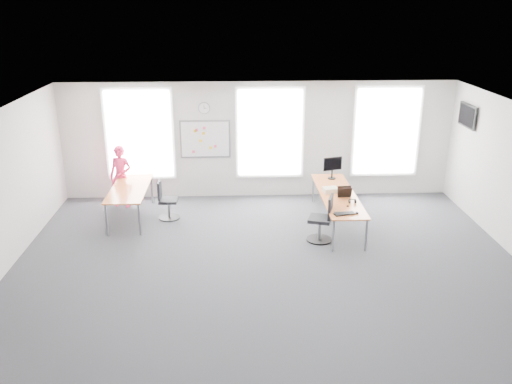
{
  "coord_description": "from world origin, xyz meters",
  "views": [
    {
      "loc": [
        -0.64,
        -9.48,
        4.96
      ],
      "look_at": [
        -0.17,
        1.2,
        1.1
      ],
      "focal_mm": 38.0,
      "sensor_mm": 36.0,
      "label": 1
    }
  ],
  "objects_px": {
    "desk_right": "(338,196)",
    "keyboard": "(344,214)",
    "headphones": "(352,201)",
    "monitor": "(332,166)",
    "chair_right": "(323,221)",
    "person": "(121,176)",
    "desk_left": "(130,190)",
    "chair_left": "(166,202)"
  },
  "relations": [
    {
      "from": "desk_left",
      "to": "chair_left",
      "type": "height_order",
      "value": "chair_left"
    },
    {
      "from": "person",
      "to": "keyboard",
      "type": "relative_size",
      "value": 3.53
    },
    {
      "from": "chair_left",
      "to": "monitor",
      "type": "relative_size",
      "value": 1.7
    },
    {
      "from": "chair_right",
      "to": "person",
      "type": "bearing_deg",
      "value": -98.35
    },
    {
      "from": "monitor",
      "to": "desk_right",
      "type": "bearing_deg",
      "value": -110.33
    },
    {
      "from": "chair_left",
      "to": "headphones",
      "type": "distance_m",
      "value": 4.33
    },
    {
      "from": "desk_left",
      "to": "monitor",
      "type": "bearing_deg",
      "value": 6.54
    },
    {
      "from": "person",
      "to": "monitor",
      "type": "bearing_deg",
      "value": 11.4
    },
    {
      "from": "desk_right",
      "to": "headphones",
      "type": "relative_size",
      "value": 18.35
    },
    {
      "from": "chair_right",
      "to": "headphones",
      "type": "height_order",
      "value": "chair_right"
    },
    {
      "from": "headphones",
      "to": "monitor",
      "type": "height_order",
      "value": "monitor"
    },
    {
      "from": "person",
      "to": "keyboard",
      "type": "height_order",
      "value": "person"
    },
    {
      "from": "desk_right",
      "to": "monitor",
      "type": "bearing_deg",
      "value": 86.95
    },
    {
      "from": "person",
      "to": "keyboard",
      "type": "xyz_separation_m",
      "value": [
        5.06,
        -2.58,
        -0.04
      ]
    },
    {
      "from": "desk_left",
      "to": "chair_left",
      "type": "bearing_deg",
      "value": -2.79
    },
    {
      "from": "keyboard",
      "to": "desk_left",
      "type": "bearing_deg",
      "value": 144.19
    },
    {
      "from": "person",
      "to": "desk_left",
      "type": "bearing_deg",
      "value": -52.55
    },
    {
      "from": "keyboard",
      "to": "headphones",
      "type": "bearing_deg",
      "value": 49.36
    },
    {
      "from": "desk_right",
      "to": "monitor",
      "type": "relative_size",
      "value": 5.46
    },
    {
      "from": "desk_left",
      "to": "person",
      "type": "xyz_separation_m",
      "value": [
        -0.35,
        0.82,
        0.08
      ]
    },
    {
      "from": "desk_right",
      "to": "headphones",
      "type": "bearing_deg",
      "value": -70.83
    },
    {
      "from": "chair_right",
      "to": "chair_left",
      "type": "height_order",
      "value": "chair_right"
    },
    {
      "from": "desk_right",
      "to": "headphones",
      "type": "xyz_separation_m",
      "value": [
        0.2,
        -0.59,
        0.09
      ]
    },
    {
      "from": "chair_left",
      "to": "keyboard",
      "type": "height_order",
      "value": "chair_left"
    },
    {
      "from": "chair_right",
      "to": "keyboard",
      "type": "height_order",
      "value": "chair_right"
    },
    {
      "from": "chair_right",
      "to": "monitor",
      "type": "relative_size",
      "value": 1.87
    },
    {
      "from": "desk_right",
      "to": "desk_left",
      "type": "bearing_deg",
      "value": 173.41
    },
    {
      "from": "keyboard",
      "to": "chair_left",
      "type": "bearing_deg",
      "value": 140.74
    },
    {
      "from": "headphones",
      "to": "keyboard",
      "type": "bearing_deg",
      "value": -120.9
    },
    {
      "from": "chair_left",
      "to": "headphones",
      "type": "relative_size",
      "value": 5.72
    },
    {
      "from": "person",
      "to": "desk_right",
      "type": "bearing_deg",
      "value": -0.65
    },
    {
      "from": "desk_right",
      "to": "keyboard",
      "type": "relative_size",
      "value": 6.82
    },
    {
      "from": "chair_right",
      "to": "desk_left",
      "type": "bearing_deg",
      "value": -91.0
    },
    {
      "from": "desk_left",
      "to": "keyboard",
      "type": "height_order",
      "value": "desk_left"
    },
    {
      "from": "desk_left",
      "to": "desk_right",
      "type": "bearing_deg",
      "value": -6.59
    },
    {
      "from": "keyboard",
      "to": "headphones",
      "type": "relative_size",
      "value": 2.69
    },
    {
      "from": "headphones",
      "to": "monitor",
      "type": "distance_m",
      "value": 1.73
    },
    {
      "from": "desk_left",
      "to": "monitor",
      "type": "distance_m",
      "value": 4.91
    },
    {
      "from": "chair_left",
      "to": "desk_right",
      "type": "bearing_deg",
      "value": -96.05
    },
    {
      "from": "monitor",
      "to": "desk_left",
      "type": "bearing_deg",
      "value": 169.26
    },
    {
      "from": "desk_right",
      "to": "headphones",
      "type": "height_order",
      "value": "headphones"
    },
    {
      "from": "desk_right",
      "to": "monitor",
      "type": "distance_m",
      "value": 1.18
    }
  ]
}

